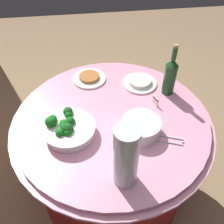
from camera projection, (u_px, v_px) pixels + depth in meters
ground_plane at (112, 184)px, 2.00m from camera, size 6.00×6.00×0.00m
buffet_table at (112, 156)px, 1.74m from camera, size 1.16×1.16×0.74m
broccoli_bowl at (68, 128)px, 1.37m from camera, size 0.28×0.28×0.11m
plate_stack at (141, 127)px, 1.38m from camera, size 0.21×0.21×0.08m
wine_bottle at (170, 76)px, 1.55m from camera, size 0.07×0.07×0.34m
decorative_fruit_vase at (126, 160)px, 1.10m from camera, size 0.11×0.11×0.34m
serving_tongs at (169, 140)px, 1.36m from camera, size 0.10×0.17×0.01m
food_plate_peanuts at (89, 78)px, 1.72m from camera, size 0.22×0.22×0.03m
food_plate_rice at (140, 82)px, 1.69m from camera, size 0.22×0.22×0.04m
label_placard_front at (156, 100)px, 1.54m from camera, size 0.05×0.02×0.05m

